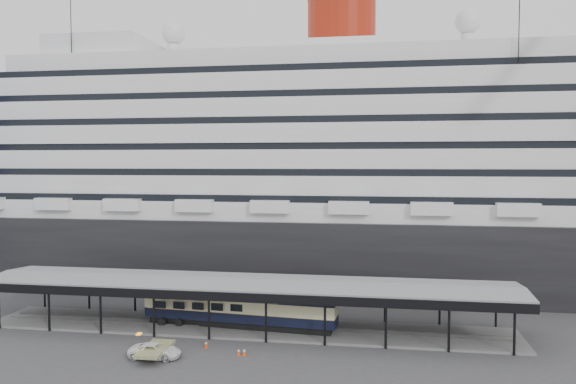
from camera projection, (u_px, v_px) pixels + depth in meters
The scene contains 8 objects.
ground at pixel (235, 344), 54.47m from camera, with size 200.00×200.00×0.00m, color #3B3B3E.
cruise_ship at pixel (288, 158), 85.05m from camera, with size 130.00×30.00×43.90m.
platform_canopy at pixel (247, 307), 59.28m from camera, with size 56.00×9.18×5.30m.
port_truck at pixel (155, 351), 50.50m from camera, with size 2.16×4.69×1.30m, color white.
pullman_carriage at pixel (240, 305), 59.40m from camera, with size 20.96×4.53×20.43m.
traffic_cone_left at pixel (206, 344), 53.28m from camera, with size 0.48×0.48×0.74m.
traffic_cone_mid at pixel (244, 352), 51.13m from camera, with size 0.44×0.44×0.74m.
traffic_cone_right at pixel (239, 352), 51.26m from camera, with size 0.39×0.39×0.66m.
Camera 1 is at (13.72, -52.10, 17.60)m, focal length 35.00 mm.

